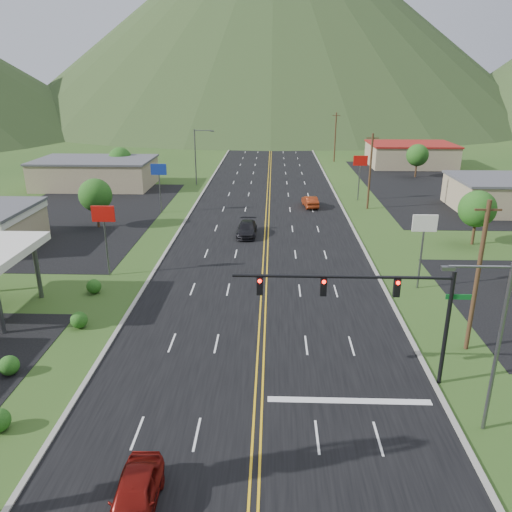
{
  "coord_description": "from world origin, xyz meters",
  "views": [
    {
      "loc": [
        0.66,
        -11.29,
        16.85
      ],
      "look_at": [
        -0.52,
        23.01,
        4.5
      ],
      "focal_mm": 35.0,
      "sensor_mm": 36.0,
      "label": 1
    }
  ],
  "objects_px": {
    "car_red_far": "(310,202)",
    "car_dark_mid": "(247,229)",
    "streetlight_east": "(493,338)",
    "streetlight_west": "(197,153)",
    "car_red_near": "(135,497)",
    "traffic_signal": "(377,299)"
  },
  "relations": [
    {
      "from": "traffic_signal",
      "to": "car_dark_mid",
      "type": "xyz_separation_m",
      "value": [
        -8.68,
        28.25,
        -4.58
      ]
    },
    {
      "from": "car_red_near",
      "to": "car_red_far",
      "type": "relative_size",
      "value": 1.0
    },
    {
      "from": "car_red_near",
      "to": "car_red_far",
      "type": "height_order",
      "value": "car_red_near"
    },
    {
      "from": "traffic_signal",
      "to": "streetlight_west",
      "type": "distance_m",
      "value": 58.88
    },
    {
      "from": "streetlight_west",
      "to": "traffic_signal",
      "type": "bearing_deg",
      "value": -72.03
    },
    {
      "from": "car_red_far",
      "to": "car_dark_mid",
      "type": "bearing_deg",
      "value": 51.73
    },
    {
      "from": "traffic_signal",
      "to": "car_red_far",
      "type": "bearing_deg",
      "value": 90.96
    },
    {
      "from": "traffic_signal",
      "to": "streetlight_west",
      "type": "xyz_separation_m",
      "value": [
        -18.16,
        56.0,
        -0.15
      ]
    },
    {
      "from": "traffic_signal",
      "to": "streetlight_east",
      "type": "xyz_separation_m",
      "value": [
        4.7,
        -4.0,
        -0.15
      ]
    },
    {
      "from": "car_red_far",
      "to": "streetlight_east",
      "type": "bearing_deg",
      "value": 89.34
    },
    {
      "from": "streetlight_west",
      "to": "car_red_near",
      "type": "xyz_separation_m",
      "value": [
        6.88,
        -65.76,
        -4.4
      ]
    },
    {
      "from": "traffic_signal",
      "to": "streetlight_east",
      "type": "relative_size",
      "value": 1.46
    },
    {
      "from": "streetlight_west",
      "to": "car_red_far",
      "type": "distance_m",
      "value": 23.06
    },
    {
      "from": "streetlight_east",
      "to": "car_red_far",
      "type": "relative_size",
      "value": 1.96
    },
    {
      "from": "streetlight_east",
      "to": "streetlight_west",
      "type": "relative_size",
      "value": 1.0
    },
    {
      "from": "car_red_near",
      "to": "streetlight_east",
      "type": "bearing_deg",
      "value": 18.07
    },
    {
      "from": "car_red_near",
      "to": "car_dark_mid",
      "type": "xyz_separation_m",
      "value": [
        2.6,
        38.0,
        -0.03
      ]
    },
    {
      "from": "car_red_near",
      "to": "car_red_far",
      "type": "distance_m",
      "value": 52.44
    },
    {
      "from": "car_dark_mid",
      "to": "car_red_near",
      "type": "bearing_deg",
      "value": -93.11
    },
    {
      "from": "streetlight_east",
      "to": "car_red_near",
      "type": "distance_m",
      "value": 17.54
    },
    {
      "from": "car_red_near",
      "to": "streetlight_west",
      "type": "bearing_deg",
      "value": 94.22
    },
    {
      "from": "streetlight_east",
      "to": "car_dark_mid",
      "type": "bearing_deg",
      "value": 112.53
    }
  ]
}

